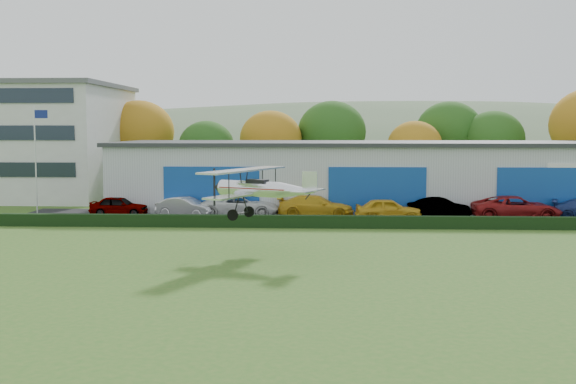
{
  "coord_description": "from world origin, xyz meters",
  "views": [
    {
      "loc": [
        1.04,
        -28.23,
        6.41
      ],
      "look_at": [
        -0.85,
        10.38,
        2.84
      ],
      "focal_mm": 43.53,
      "sensor_mm": 36.0,
      "label": 1
    }
  ],
  "objects_px": {
    "car_3": "(316,206)",
    "biplane": "(259,187)",
    "car_1": "(186,207)",
    "office_block": "(8,141)",
    "flagpole": "(37,150)",
    "car_6": "(516,208)",
    "car_0": "(119,206)",
    "car_2": "(241,206)",
    "car_4": "(388,209)",
    "car_5": "(439,208)",
    "hangar": "(371,175)"
  },
  "relations": [
    {
      "from": "hangar",
      "to": "car_3",
      "type": "relative_size",
      "value": 7.5
    },
    {
      "from": "car_0",
      "to": "car_4",
      "type": "height_order",
      "value": "car_4"
    },
    {
      "from": "office_block",
      "to": "car_6",
      "type": "distance_m",
      "value": 45.14
    },
    {
      "from": "flagpole",
      "to": "car_4",
      "type": "height_order",
      "value": "flagpole"
    },
    {
      "from": "office_block",
      "to": "car_6",
      "type": "xyz_separation_m",
      "value": [
        42.46,
        -14.69,
        -4.33
      ]
    },
    {
      "from": "biplane",
      "to": "office_block",
      "type": "bearing_deg",
      "value": 157.0
    },
    {
      "from": "office_block",
      "to": "car_3",
      "type": "height_order",
      "value": "office_block"
    },
    {
      "from": "biplane",
      "to": "car_0",
      "type": "bearing_deg",
      "value": 152.55
    },
    {
      "from": "car_2",
      "to": "car_3",
      "type": "xyz_separation_m",
      "value": [
        5.38,
        -0.22,
        0.0
      ]
    },
    {
      "from": "car_5",
      "to": "car_4",
      "type": "bearing_deg",
      "value": 135.55
    },
    {
      "from": "biplane",
      "to": "car_1",
      "type": "bearing_deg",
      "value": 139.19
    },
    {
      "from": "car_2",
      "to": "car_1",
      "type": "bearing_deg",
      "value": 96.13
    },
    {
      "from": "car_6",
      "to": "biplane",
      "type": "bearing_deg",
      "value": 130.99
    },
    {
      "from": "flagpole",
      "to": "car_6",
      "type": "relative_size",
      "value": 1.33
    },
    {
      "from": "car_0",
      "to": "flagpole",
      "type": "bearing_deg",
      "value": 85.61
    },
    {
      "from": "car_2",
      "to": "car_6",
      "type": "relative_size",
      "value": 0.94
    },
    {
      "from": "car_6",
      "to": "biplane",
      "type": "distance_m",
      "value": 21.78
    },
    {
      "from": "car_2",
      "to": "car_3",
      "type": "distance_m",
      "value": 5.38
    },
    {
      "from": "car_0",
      "to": "car_2",
      "type": "distance_m",
      "value": 8.93
    },
    {
      "from": "car_0",
      "to": "car_5",
      "type": "height_order",
      "value": "car_5"
    },
    {
      "from": "flagpole",
      "to": "car_3",
      "type": "xyz_separation_m",
      "value": [
        20.5,
        -0.94,
        -3.95
      ]
    },
    {
      "from": "car_0",
      "to": "car_1",
      "type": "bearing_deg",
      "value": -94.36
    },
    {
      "from": "car_3",
      "to": "biplane",
      "type": "distance_m",
      "value": 15.11
    },
    {
      "from": "office_block",
      "to": "car_1",
      "type": "xyz_separation_m",
      "value": [
        19.33,
        -14.11,
        -4.45
      ]
    },
    {
      "from": "car_3",
      "to": "biplane",
      "type": "xyz_separation_m",
      "value": [
        -2.74,
        -14.63,
        2.59
      ]
    },
    {
      "from": "car_5",
      "to": "office_block",
      "type": "bearing_deg",
      "value": 90.27
    },
    {
      "from": "car_6",
      "to": "car_5",
      "type": "bearing_deg",
      "value": 79.05
    },
    {
      "from": "hangar",
      "to": "flagpole",
      "type": "xyz_separation_m",
      "value": [
        -24.88,
        -5.98,
        2.13
      ]
    },
    {
      "from": "office_block",
      "to": "car_0",
      "type": "relative_size",
      "value": 4.98
    },
    {
      "from": "car_3",
      "to": "car_2",
      "type": "bearing_deg",
      "value": 91.52
    },
    {
      "from": "car_1",
      "to": "car_2",
      "type": "xyz_separation_m",
      "value": [
        3.91,
        0.4,
        0.07
      ]
    },
    {
      "from": "flagpole",
      "to": "car_6",
      "type": "distance_m",
      "value": 34.61
    },
    {
      "from": "office_block",
      "to": "flagpole",
      "type": "bearing_deg",
      "value": -58.03
    },
    {
      "from": "car_0",
      "to": "biplane",
      "type": "relative_size",
      "value": 0.63
    },
    {
      "from": "flagpole",
      "to": "car_0",
      "type": "relative_size",
      "value": 1.93
    },
    {
      "from": "hangar",
      "to": "car_1",
      "type": "distance_m",
      "value": 15.52
    },
    {
      "from": "car_0",
      "to": "car_4",
      "type": "distance_m",
      "value": 19.36
    },
    {
      "from": "office_block",
      "to": "car_5",
      "type": "relative_size",
      "value": 4.75
    },
    {
      "from": "car_3",
      "to": "car_6",
      "type": "bearing_deg",
      "value": -89.2
    },
    {
      "from": "office_block",
      "to": "car_2",
      "type": "relative_size",
      "value": 3.66
    },
    {
      "from": "car_3",
      "to": "office_block",
      "type": "bearing_deg",
      "value": 67.94
    },
    {
      "from": "office_block",
      "to": "car_5",
      "type": "distance_m",
      "value": 40.0
    },
    {
      "from": "car_1",
      "to": "car_5",
      "type": "relative_size",
      "value": 1.0
    },
    {
      "from": "car_1",
      "to": "car_6",
      "type": "xyz_separation_m",
      "value": [
        23.13,
        -0.58,
        0.12
      ]
    },
    {
      "from": "car_0",
      "to": "car_5",
      "type": "xyz_separation_m",
      "value": [
        23.04,
        0.02,
        0.01
      ]
    },
    {
      "from": "car_2",
      "to": "car_4",
      "type": "relative_size",
      "value": 1.25
    },
    {
      "from": "office_block",
      "to": "car_3",
      "type": "bearing_deg",
      "value": -25.97
    },
    {
      "from": "car_3",
      "to": "car_1",
      "type": "bearing_deg",
      "value": 94.99
    },
    {
      "from": "office_block",
      "to": "car_1",
      "type": "bearing_deg",
      "value": -36.13
    },
    {
      "from": "car_2",
      "to": "car_6",
      "type": "bearing_deg",
      "value": -92.62
    }
  ]
}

